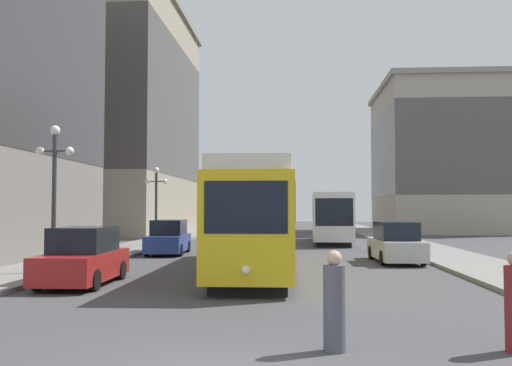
# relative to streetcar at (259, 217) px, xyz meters

# --- Properties ---
(sidewalk_left) EXTENTS (3.44, 120.00, 0.15)m
(sidewalk_left) POSITION_rel_streetcar_xyz_m (-8.32, 25.86, -2.03)
(sidewalk_left) COLOR gray
(sidewalk_left) RESTS_ON ground
(sidewalk_right) EXTENTS (3.44, 120.00, 0.15)m
(sidewalk_right) POSITION_rel_streetcar_xyz_m (8.93, 25.86, -2.03)
(sidewalk_right) COLOR gray
(sidewalk_right) RESTS_ON ground
(streetcar) EXTENTS (2.87, 14.85, 3.89)m
(streetcar) POSITION_rel_streetcar_xyz_m (0.00, 0.00, 0.00)
(streetcar) COLOR black
(streetcar) RESTS_ON ground
(transit_bus) EXTENTS (2.86, 11.11, 3.45)m
(transit_bus) POSITION_rel_streetcar_xyz_m (3.95, 17.95, -0.15)
(transit_bus) COLOR black
(transit_bus) RESTS_ON ground
(parked_car_left_near) EXTENTS (2.09, 4.74, 1.82)m
(parked_car_left_near) POSITION_rel_streetcar_xyz_m (-5.31, 7.37, -1.26)
(parked_car_left_near) COLOR black
(parked_car_left_near) RESTS_ON ground
(parked_car_left_mid) EXTENTS (1.99, 4.41, 1.82)m
(parked_car_left_mid) POSITION_rel_streetcar_xyz_m (-5.31, -4.60, -1.26)
(parked_car_left_mid) COLOR black
(parked_car_left_mid) RESTS_ON ground
(parked_car_right_far) EXTENTS (1.98, 4.89, 1.82)m
(parked_car_right_far) POSITION_rel_streetcar_xyz_m (5.92, 3.54, -1.26)
(parked_car_right_far) COLOR black
(parked_car_right_far) RESTS_ON ground
(pedestrian_crossing_near) EXTENTS (0.38, 0.38, 1.69)m
(pedestrian_crossing_near) POSITION_rel_streetcar_xyz_m (2.08, -12.38, -1.31)
(pedestrian_crossing_near) COLOR #4C4C56
(pedestrian_crossing_near) RESTS_ON ground
(lamp_post_left_near) EXTENTS (1.41, 0.36, 5.26)m
(lamp_post_left_near) POSITION_rel_streetcar_xyz_m (-7.21, -2.55, 1.52)
(lamp_post_left_near) COLOR #333338
(lamp_post_left_near) RESTS_ON sidewalk_left
(lamp_post_left_far) EXTENTS (1.41, 0.36, 4.85)m
(lamp_post_left_far) POSITION_rel_streetcar_xyz_m (-7.21, 12.12, 1.28)
(lamp_post_left_far) COLOR #333338
(lamp_post_left_far) RESTS_ON sidewalk_left
(building_left_corner) EXTENTS (15.56, 23.77, 22.51)m
(building_left_corner) POSITION_rel_streetcar_xyz_m (-17.52, 31.84, 9.48)
(building_left_corner) COLOR gray
(building_left_corner) RESTS_ON ground
(building_right_corner) EXTENTS (14.16, 16.76, 15.44)m
(building_right_corner) POSITION_rel_streetcar_xyz_m (17.43, 38.08, 5.82)
(building_right_corner) COLOR #A89E8E
(building_right_corner) RESTS_ON ground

